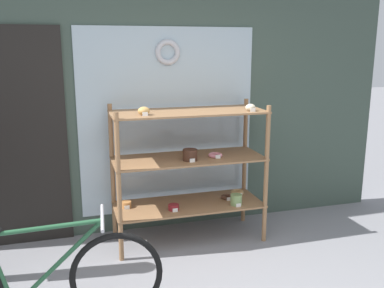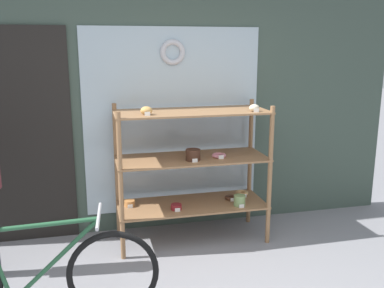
# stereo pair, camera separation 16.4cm
# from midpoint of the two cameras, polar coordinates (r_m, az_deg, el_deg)

# --- Properties ---
(storefront_facade) EXTENTS (5.34, 0.13, 3.54)m
(storefront_facade) POSITION_cam_midpoint_polar(r_m,az_deg,el_deg) (4.38, -7.53, 10.43)
(storefront_facade) COLOR #3D4C42
(storefront_facade) RESTS_ON ground_plane
(display_case) EXTENTS (1.47, 0.58, 1.38)m
(display_case) POSITION_cam_midpoint_polar(r_m,az_deg,el_deg) (4.17, -1.39, -2.54)
(display_case) COLOR #8E6642
(display_case) RESTS_ON ground_plane
(bicycle) EXTENTS (1.72, 0.46, 0.79)m
(bicycle) POSITION_cam_midpoint_polar(r_m,az_deg,el_deg) (3.25, -21.52, -16.65)
(bicycle) COLOR black
(bicycle) RESTS_ON ground_plane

